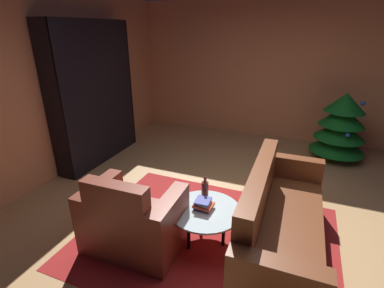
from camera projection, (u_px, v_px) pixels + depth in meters
ground_plane at (232, 215)px, 3.52m from camera, size 7.31×7.31×0.00m
wall_back at (274, 72)px, 5.65m from camera, size 5.72×0.06×2.69m
wall_left at (41, 90)px, 3.98m from camera, size 0.06×6.21×2.69m
area_rug at (207, 236)px, 3.17m from camera, size 2.73×2.14×0.01m
bookshelf_unit at (99, 96)px, 4.77m from camera, size 0.34×1.70×2.29m
armchair_red at (132, 222)px, 2.91m from camera, size 0.99×0.69×0.89m
couch_red at (279, 224)px, 2.90m from camera, size 0.74×1.99×0.89m
coffee_table at (205, 212)px, 2.96m from camera, size 0.75×0.75×0.41m
book_stack_on_table at (203, 204)px, 2.94m from camera, size 0.20×0.18×0.10m
bottle_on_table at (205, 190)px, 3.10m from camera, size 0.08×0.08×0.27m
decorated_tree at (341, 127)px, 4.86m from camera, size 0.91×0.91×1.17m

